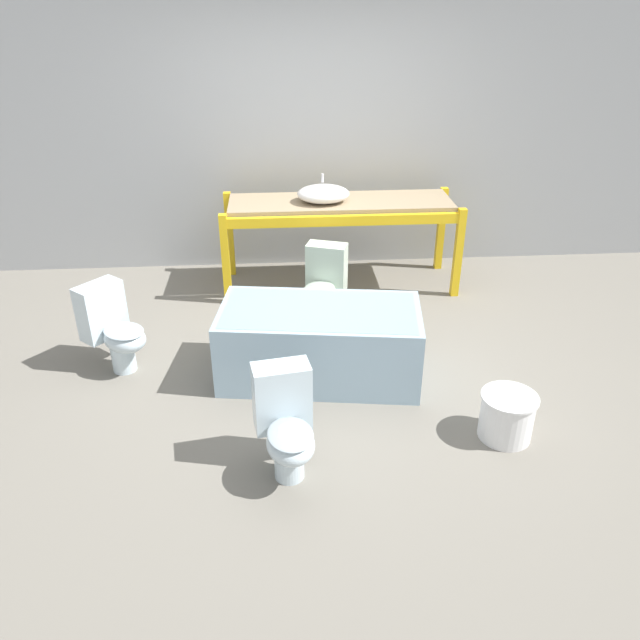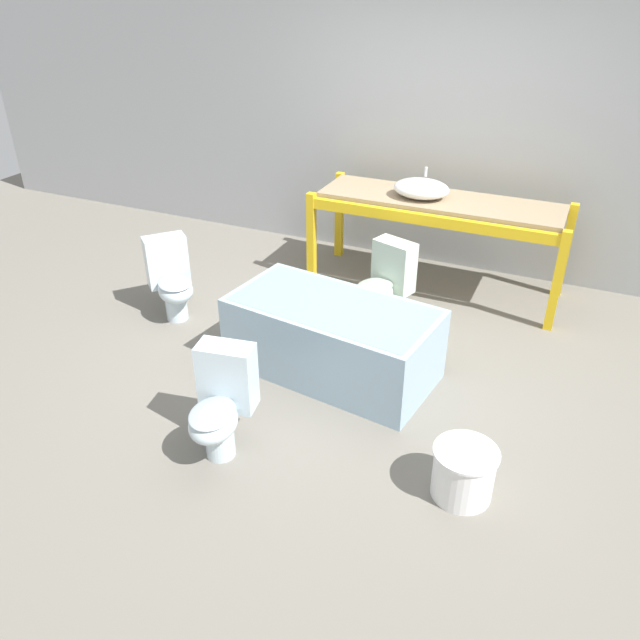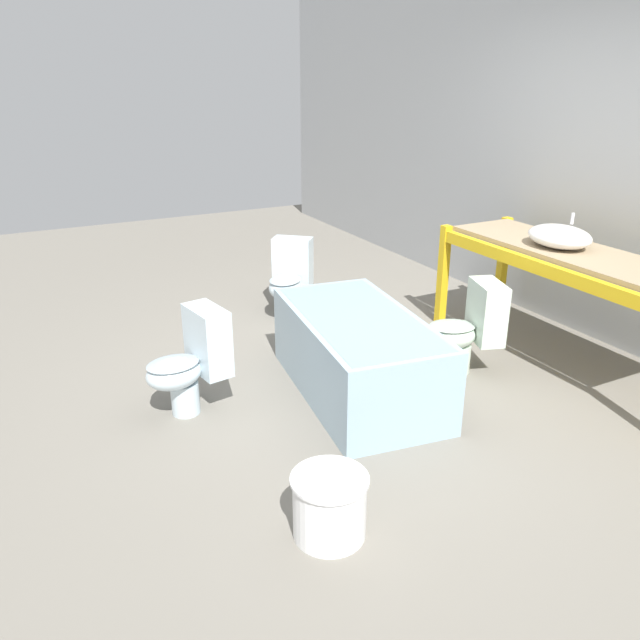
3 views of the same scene
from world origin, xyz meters
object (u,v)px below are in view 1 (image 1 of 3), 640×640
object	(u,v)px
sink_basin	(323,194)
toilet_extra	(286,423)
toilet_far	(323,284)
bucket_white	(507,415)
bathtub_main	(320,338)
toilet_near	(113,327)

from	to	relation	value
sink_basin	toilet_extra	xyz separation A→B (m)	(-0.42, -2.60, -0.58)
toilet_far	toilet_extra	world-z (taller)	same
toilet_far	bucket_white	world-z (taller)	toilet_far
bathtub_main	bucket_white	xyz separation A→B (m)	(1.15, -0.83, -0.15)
sink_basin	bucket_white	xyz separation A→B (m)	(1.00, -2.39, -0.76)
bathtub_main	bucket_white	distance (m)	1.42
toilet_near	toilet_far	xyz separation A→B (m)	(1.62, 0.64, 0.00)
toilet_far	bucket_white	bearing A→B (deg)	-39.16
toilet_near	bucket_white	xyz separation A→B (m)	(2.68, -1.04, -0.18)
sink_basin	bucket_white	bearing A→B (deg)	-67.31
bathtub_main	toilet_extra	xyz separation A→B (m)	(-0.27, -1.04, 0.04)
sink_basin	toilet_extra	size ratio (longest dim) A/B	0.72
sink_basin	bathtub_main	bearing A→B (deg)	-95.36
toilet_far	toilet_extra	bearing A→B (deg)	-82.11
toilet_far	bucket_white	xyz separation A→B (m)	(1.05, -1.68, -0.18)
sink_basin	toilet_extra	bearing A→B (deg)	-99.14
bucket_white	toilet_extra	bearing A→B (deg)	-171.46
bathtub_main	toilet_near	distance (m)	1.55
toilet_near	toilet_extra	world-z (taller)	same
sink_basin	bathtub_main	world-z (taller)	sink_basin
bathtub_main	toilet_extra	world-z (taller)	toilet_extra
toilet_far	bucket_white	size ratio (longest dim) A/B	1.84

